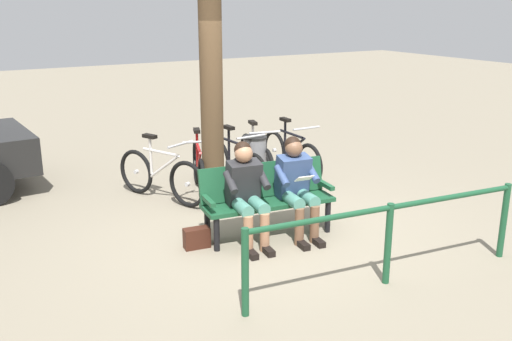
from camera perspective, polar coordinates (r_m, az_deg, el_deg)
The scene contains 13 objects.
ground_plane at distance 7.16m, azimuth 1.45°, elevation -6.01°, with size 40.00×40.00×0.00m, color gray.
bench at distance 6.91m, azimuth 1.00°, elevation -2.37°, with size 1.65×0.68×0.87m.
person_reading at distance 6.85m, azimuth 4.03°, elevation -1.18°, with size 0.53×0.80×1.20m.
person_companion at distance 6.60m, azimuth -0.95°, elevation -1.84°, with size 0.53×0.80×1.20m.
handbag at distance 6.69m, azimuth -5.91°, elevation -6.68°, with size 0.30×0.14×0.24m, color #3F1E14.
tree_trunk at distance 7.70m, azimuth -4.47°, elevation 9.24°, with size 0.31×0.31×3.55m, color #4C3823.
litter_bin at distance 8.50m, azimuth -0.12°, elevation 0.66°, with size 0.36×0.36×0.84m.
bicycle_purple at distance 9.24m, azimuth 3.50°, elevation 1.53°, with size 0.48×1.68×0.94m.
bicycle_orange at distance 8.97m, azimuth 0.03°, elevation 1.11°, with size 0.54×1.65×0.94m.
bicycle_black at distance 8.66m, azimuth -2.04°, elevation 0.53°, with size 0.48×1.68×0.94m.
bicycle_green at distance 8.46m, azimuth -5.71°, elevation 0.07°, with size 0.69×1.60×0.94m.
bicycle_red at distance 8.25m, azimuth -9.45°, elevation -0.52°, with size 0.75×1.56×0.94m.
railing_fence at distance 5.82m, azimuth 13.09°, elevation -5.60°, with size 3.14×0.41×0.85m.
Camera 1 is at (3.50, 5.62, 2.74)m, focal length 40.26 mm.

